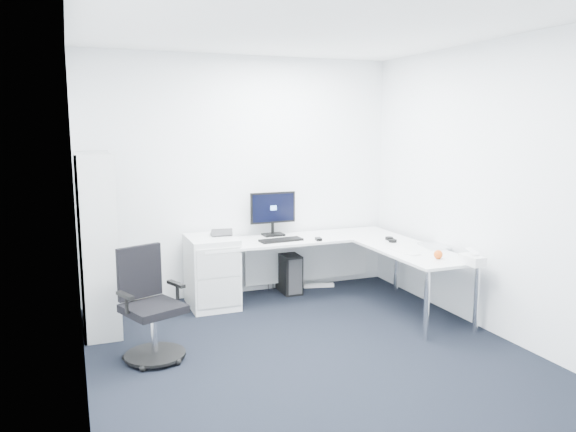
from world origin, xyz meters
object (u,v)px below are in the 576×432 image
object	(u,v)px
l_desk	(311,274)
task_chair	(153,305)
monitor	(273,213)
laptop	(434,235)
bookshelf	(97,242)

from	to	relation	value
l_desk	task_chair	distance (m)	2.01
monitor	laptop	distance (m)	1.81
l_desk	bookshelf	bearing A→B (deg)	178.68
bookshelf	monitor	size ratio (longest dim) A/B	3.13
task_chair	bookshelf	bearing A→B (deg)	89.59
bookshelf	task_chair	world-z (taller)	bookshelf
bookshelf	task_chair	bearing A→B (deg)	-68.28
bookshelf	laptop	xyz separation A→B (m)	(3.30, -0.69, -0.04)
bookshelf	task_chair	xyz separation A→B (m)	(0.37, -0.94, -0.37)
l_desk	monitor	bearing A→B (deg)	113.31
bookshelf	laptop	size ratio (longest dim) A/B	4.90
bookshelf	laptop	distance (m)	3.37
monitor	bookshelf	bearing A→B (deg)	-166.88
task_chair	l_desk	bearing A→B (deg)	4.13
laptop	monitor	bearing A→B (deg)	148.41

